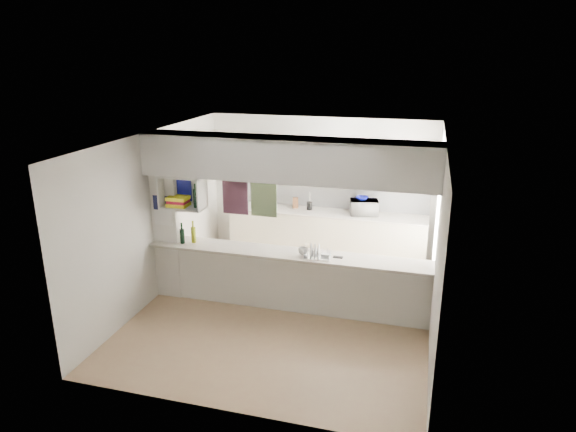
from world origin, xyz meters
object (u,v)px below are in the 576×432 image
(microwave, at_px, (364,207))
(dish_rack, at_px, (317,252))
(bowl, at_px, (362,198))
(wine_bottles, at_px, (188,235))

(microwave, xyz_separation_m, dish_rack, (-0.39, -2.16, -0.05))
(bowl, height_order, wine_bottles, wine_bottles)
(bowl, xyz_separation_m, dish_rack, (-0.35, -2.18, -0.22))
(dish_rack, relative_size, wine_bottles, 1.18)
(microwave, bearing_deg, dish_rack, 66.83)
(dish_rack, distance_m, wine_bottles, 2.02)
(wine_bottles, bearing_deg, dish_rack, -0.82)
(microwave, height_order, wine_bottles, wine_bottles)
(dish_rack, xyz_separation_m, wine_bottles, (-2.02, 0.03, 0.05))
(wine_bottles, bearing_deg, microwave, 41.48)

